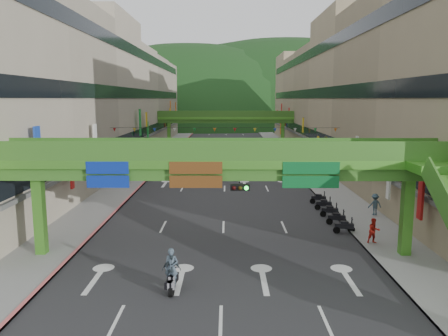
% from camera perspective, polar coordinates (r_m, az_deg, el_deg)
% --- Properties ---
extents(ground, '(320.00, 320.00, 0.00)m').
position_cam_1_polar(ground, '(21.54, -0.36, -16.99)').
color(ground, black).
rests_on(ground, ground).
extents(road_slab, '(18.00, 140.00, 0.02)m').
position_cam_1_polar(road_slab, '(69.99, 0.19, 1.31)').
color(road_slab, '#28282B').
rests_on(road_slab, ground).
extents(sidewalk_left, '(4.00, 140.00, 0.15)m').
position_cam_1_polar(sidewalk_left, '(70.89, -8.74, 1.35)').
color(sidewalk_left, gray).
rests_on(sidewalk_left, ground).
extents(sidewalk_right, '(4.00, 140.00, 0.15)m').
position_cam_1_polar(sidewalk_right, '(70.80, 9.13, 1.34)').
color(sidewalk_right, gray).
rests_on(sidewalk_right, ground).
extents(curb_left, '(0.20, 140.00, 0.18)m').
position_cam_1_polar(curb_left, '(70.61, -7.22, 1.37)').
color(curb_left, '#CC5959').
rests_on(curb_left, ground).
extents(curb_right, '(0.20, 140.00, 0.18)m').
position_cam_1_polar(curb_right, '(70.54, 7.60, 1.35)').
color(curb_right, gray).
rests_on(curb_right, ground).
extents(building_row_left, '(12.80, 95.00, 19.00)m').
position_cam_1_polar(building_row_left, '(71.96, -15.24, 8.75)').
color(building_row_left, '#9E937F').
rests_on(building_row_left, ground).
extents(building_row_right, '(12.80, 95.00, 19.00)m').
position_cam_1_polar(building_row_right, '(71.82, 15.66, 8.74)').
color(building_row_right, gray).
rests_on(building_row_right, ground).
extents(overpass_near, '(28.00, 12.27, 7.10)m').
position_cam_1_polar(overpass_near, '(25.11, 1.92, -0.70)').
color(overpass_near, '#4C9E2D').
rests_on(overpass_near, ground).
extents(overpass_far, '(28.00, 2.20, 7.10)m').
position_cam_1_polar(overpass_far, '(84.45, 0.23, 6.32)').
color(overpass_far, '#4C9E2D').
rests_on(overpass_far, ground).
extents(hill_left, '(168.00, 140.00, 112.00)m').
position_cam_1_polar(hill_left, '(180.25, -4.47, 6.03)').
color(hill_left, '#1C4419').
rests_on(hill_left, ground).
extents(hill_right, '(208.00, 176.00, 128.00)m').
position_cam_1_polar(hill_right, '(201.10, 7.52, 6.30)').
color(hill_right, '#1C4419').
rests_on(hill_right, ground).
extents(bunting_string, '(26.00, 0.36, 0.47)m').
position_cam_1_polar(bunting_string, '(49.48, 0.10, 5.01)').
color(bunting_string, black).
rests_on(bunting_string, ground).
extents(scooter_rider_near, '(0.74, 1.59, 2.22)m').
position_cam_1_polar(scooter_rider_near, '(22.19, -6.87, -13.26)').
color(scooter_rider_near, black).
rests_on(scooter_rider_near, ground).
extents(scooter_rider_mid, '(0.83, 1.60, 1.88)m').
position_cam_1_polar(scooter_rider_mid, '(53.53, -1.50, -0.07)').
color(scooter_rider_mid, black).
rests_on(scooter_rider_mid, ground).
extents(scooter_rider_left, '(0.94, 1.60, 1.93)m').
position_cam_1_polar(scooter_rider_left, '(22.23, -6.87, -13.51)').
color(scooter_rider_left, gray).
rests_on(scooter_rider_left, ground).
extents(scooter_rider_far, '(0.97, 1.58, 2.12)m').
position_cam_1_polar(scooter_rider_far, '(58.56, 0.36, 0.84)').
color(scooter_rider_far, maroon).
rests_on(scooter_rider_far, ground).
extents(parked_scooter_row, '(1.60, 9.41, 1.08)m').
position_cam_1_polar(parked_scooter_row, '(36.41, 13.65, -5.41)').
color(parked_scooter_row, black).
rests_on(parked_scooter_row, ground).
extents(car_silver, '(1.68, 3.89, 1.24)m').
position_cam_1_polar(car_silver, '(64.96, -3.38, 1.23)').
color(car_silver, silver).
rests_on(car_silver, ground).
extents(car_yellow, '(1.57, 3.81, 1.29)m').
position_cam_1_polar(car_yellow, '(69.95, 0.34, 1.83)').
color(car_yellow, '#BCB309').
rests_on(car_yellow, ground).
extents(pedestrian_red, '(0.85, 0.69, 1.65)m').
position_cam_1_polar(pedestrian_red, '(30.23, 18.97, -8.04)').
color(pedestrian_red, red).
rests_on(pedestrian_red, ground).
extents(pedestrian_dark, '(1.12, 0.50, 1.89)m').
position_cam_1_polar(pedestrian_dark, '(59.83, 9.57, 0.76)').
color(pedestrian_dark, '#22232A').
rests_on(pedestrian_dark, ground).
extents(pedestrian_blue, '(0.90, 0.67, 1.75)m').
position_cam_1_polar(pedestrian_blue, '(37.36, 19.09, -4.73)').
color(pedestrian_blue, '#2E424E').
rests_on(pedestrian_blue, ground).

